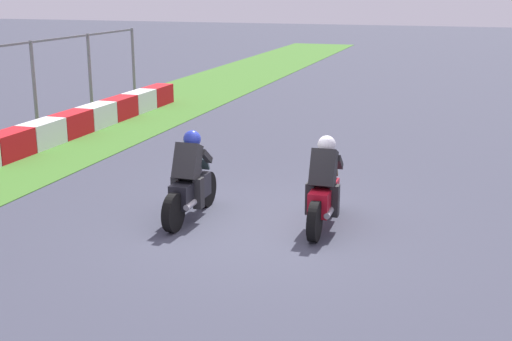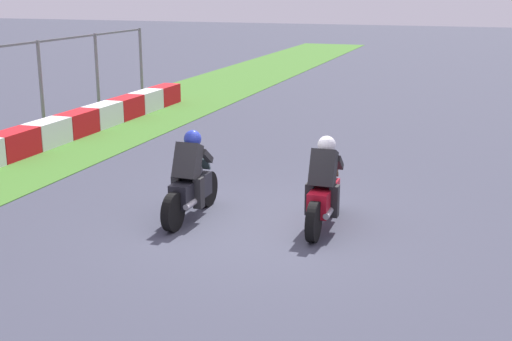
{
  "view_description": "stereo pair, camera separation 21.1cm",
  "coord_description": "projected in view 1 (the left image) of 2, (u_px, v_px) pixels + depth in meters",
  "views": [
    {
      "loc": [
        -10.27,
        -3.3,
        3.86
      ],
      "look_at": [
        0.19,
        0.07,
        0.9
      ],
      "focal_mm": 48.4,
      "sensor_mm": 36.0,
      "label": 1
    },
    {
      "loc": [
        -10.2,
        -3.5,
        3.86
      ],
      "look_at": [
        0.19,
        0.07,
        0.9
      ],
      "focal_mm": 48.4,
      "sensor_mm": 36.0,
      "label": 2
    }
  ],
  "objects": [
    {
      "name": "ground_plane",
      "position": [
        256.0,
        226.0,
        11.42
      ],
      "size": [
        120.0,
        120.0,
        0.0
      ],
      "primitive_type": "plane",
      "color": "#3C3F4E"
    },
    {
      "name": "rider_lane_a",
      "position": [
        324.0,
        190.0,
        11.25
      ],
      "size": [
        2.04,
        0.54,
        1.51
      ],
      "rotation": [
        0.0,
        0.0,
        0.02
      ],
      "color": "black",
      "rests_on": "ground_plane"
    },
    {
      "name": "rider_lane_b",
      "position": [
        190.0,
        183.0,
        11.66
      ],
      "size": [
        2.04,
        0.54,
        1.51
      ],
      "rotation": [
        0.0,
        0.0,
        -0.01
      ],
      "color": "black",
      "rests_on": "ground_plane"
    }
  ]
}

